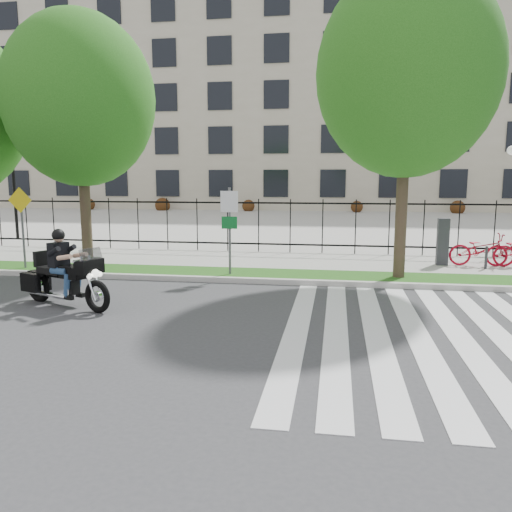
# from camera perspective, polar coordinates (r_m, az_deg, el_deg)

# --- Properties ---
(ground) EXTENTS (120.00, 120.00, 0.00)m
(ground) POSITION_cam_1_polar(r_m,az_deg,el_deg) (10.22, -7.80, -7.69)
(ground) COLOR #363639
(ground) RESTS_ON ground
(curb) EXTENTS (60.00, 0.20, 0.15)m
(curb) POSITION_cam_1_polar(r_m,az_deg,el_deg) (14.06, -2.93, -2.75)
(curb) COLOR #B1ADA6
(curb) RESTS_ON ground
(grass_verge) EXTENTS (60.00, 1.50, 0.15)m
(grass_verge) POSITION_cam_1_polar(r_m,az_deg,el_deg) (14.87, -2.25, -2.10)
(grass_verge) COLOR #194812
(grass_verge) RESTS_ON ground
(sidewalk) EXTENTS (60.00, 3.50, 0.15)m
(sidewalk) POSITION_cam_1_polar(r_m,az_deg,el_deg) (17.29, -0.60, -0.56)
(sidewalk) COLOR #A9A79E
(sidewalk) RESTS_ON ground
(plaza) EXTENTS (80.00, 34.00, 0.10)m
(plaza) POSITION_cam_1_polar(r_m,az_deg,el_deg) (34.60, 4.37, 4.07)
(plaza) COLOR #A9A79E
(plaza) RESTS_ON ground
(crosswalk_stripes) EXTENTS (5.70, 8.00, 0.01)m
(crosswalk_stripes) POSITION_cam_1_polar(r_m,az_deg,el_deg) (9.98, 20.08, -8.52)
(crosswalk_stripes) COLOR silver
(crosswalk_stripes) RESTS_ON ground
(iron_fence) EXTENTS (30.00, 0.06, 2.00)m
(iron_fence) POSITION_cam_1_polar(r_m,az_deg,el_deg) (18.87, 0.30, 3.52)
(iron_fence) COLOR black
(iron_fence) RESTS_ON sidewalk
(office_building) EXTENTS (60.00, 21.90, 20.15)m
(office_building) POSITION_cam_1_polar(r_m,az_deg,el_deg) (54.82, 6.34, 16.16)
(office_building) COLOR #AFA58D
(office_building) RESTS_ON ground
(lamp_post_left) EXTENTS (1.06, 0.70, 4.25)m
(lamp_post_left) POSITION_cam_1_polar(r_m,az_deg,el_deg) (26.05, -26.02, 8.62)
(lamp_post_left) COLOR black
(lamp_post_left) RESTS_ON ground
(street_tree_1) EXTENTS (4.45, 4.45, 7.63)m
(street_tree_1) POSITION_cam_1_polar(r_m,az_deg,el_deg) (16.38, -19.49, 16.45)
(street_tree_1) COLOR #32231B
(street_tree_1) RESTS_ON grass_verge
(street_tree_2) EXTENTS (4.85, 4.85, 8.34)m
(street_tree_2) POSITION_cam_1_polar(r_m,az_deg,el_deg) (14.69, 16.93, 19.42)
(street_tree_2) COLOR #32231B
(street_tree_2) RESTS_ON grass_verge
(sign_pole_regulatory) EXTENTS (0.50, 0.09, 2.50)m
(sign_pole_regulatory) POSITION_cam_1_polar(r_m,az_deg,el_deg) (14.31, -3.05, 4.19)
(sign_pole_regulatory) COLOR #59595B
(sign_pole_regulatory) RESTS_ON grass_verge
(sign_pole_warning) EXTENTS (0.78, 0.09, 2.49)m
(sign_pole_warning) POSITION_cam_1_polar(r_m,az_deg,el_deg) (16.94, -25.22, 4.09)
(sign_pole_warning) COLOR #59595B
(sign_pole_warning) RESTS_ON grass_verge
(motorcycle_rider) EXTENTS (2.62, 1.42, 2.14)m
(motorcycle_rider) POSITION_cam_1_polar(r_m,az_deg,el_deg) (12.10, -20.97, -2.14)
(motorcycle_rider) COLOR black
(motorcycle_rider) RESTS_ON ground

